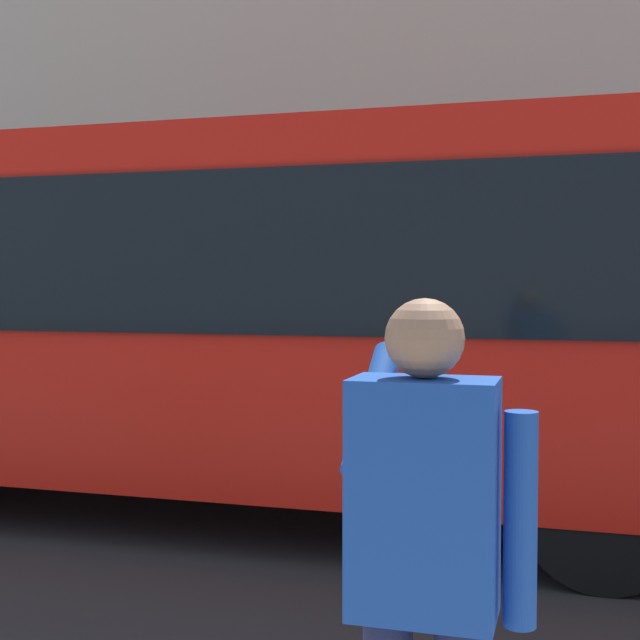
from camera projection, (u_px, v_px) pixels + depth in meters
name	position (u px, v px, depth m)	size (l,w,h in m)	color
ground_plane	(464.00, 517.00, 7.06)	(60.00, 60.00, 0.00)	#2B2B2D
building_facade_far	(523.00, 16.00, 13.32)	(28.00, 1.55, 12.00)	beige
red_bus	(217.00, 309.00, 7.20)	(9.05, 2.54, 3.08)	red
pedestrian_photographer	(425.00, 554.00, 2.41)	(0.53, 0.52, 1.70)	#1E2347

